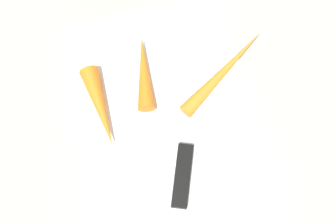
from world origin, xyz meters
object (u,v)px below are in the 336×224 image
object	(u,v)px
cutting_board	(168,113)
carrot_longest	(224,71)
carrot_shortest	(144,72)
carrot_medium	(100,107)
knife	(183,167)

from	to	relation	value
cutting_board	carrot_longest	size ratio (longest dim) A/B	2.02
cutting_board	carrot_longest	bearing A→B (deg)	-69.04
cutting_board	carrot_shortest	world-z (taller)	carrot_shortest
carrot_medium	carrot_shortest	size ratio (longest dim) A/B	1.03
cutting_board	knife	xyz separation A→B (m)	(-0.09, 0.00, 0.01)
cutting_board	knife	size ratio (longest dim) A/B	1.87
cutting_board	carrot_medium	bearing A→B (deg)	73.32
carrot_medium	carrot_longest	size ratio (longest dim) A/B	0.70
knife	carrot_shortest	xyz separation A→B (m)	(0.15, 0.02, 0.01)
cutting_board	knife	bearing A→B (deg)	179.43
carrot_longest	knife	bearing A→B (deg)	-161.06
knife	carrot_longest	size ratio (longest dim) A/B	1.08
carrot_longest	cutting_board	bearing A→B (deg)	168.40
carrot_shortest	carrot_longest	world-z (taller)	carrot_shortest
cutting_board	carrot_medium	world-z (taller)	carrot_medium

